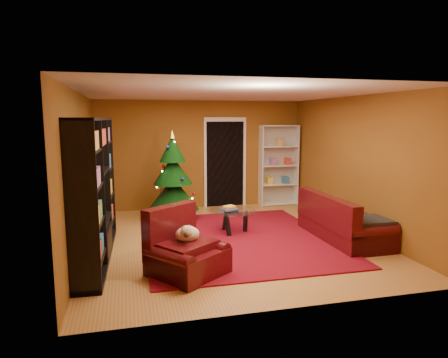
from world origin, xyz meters
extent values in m
cube|color=#B07637|center=(0.00, 0.00, -0.03)|extent=(5.00, 5.50, 0.05)
cube|color=silver|center=(0.00, 0.00, 2.62)|extent=(5.00, 5.50, 0.05)
cube|color=brown|center=(0.00, 2.77, 1.30)|extent=(5.00, 0.05, 2.60)
cube|color=brown|center=(-2.52, 0.00, 1.30)|extent=(0.05, 5.50, 2.60)
cube|color=brown|center=(2.52, 0.00, 1.30)|extent=(0.05, 5.50, 2.60)
cube|color=maroon|center=(0.13, -0.03, 0.01)|extent=(3.34, 3.89, 0.02)
cube|color=#14536D|center=(-1.06, 1.72, 0.17)|extent=(0.37, 0.37, 0.33)
cube|color=#275E29|center=(-0.79, 1.75, 0.12)|extent=(0.30, 0.30, 0.25)
cube|color=maroon|center=(-0.77, 2.56, 0.11)|extent=(0.24, 0.24, 0.23)
camera|label=1|loc=(-1.77, -6.78, 2.18)|focal=32.00mm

